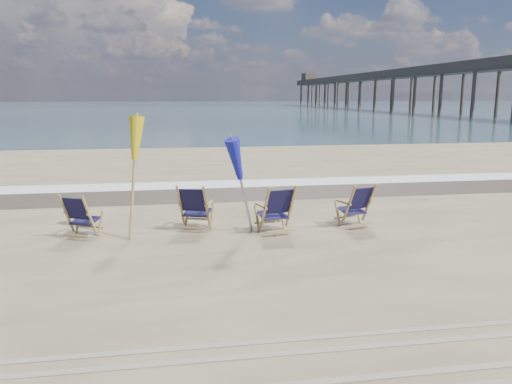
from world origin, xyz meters
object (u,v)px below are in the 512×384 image
Objects in this scene: beach_chair_3 at (369,204)px; umbrella_blue at (243,160)px; beach_chair_2 at (291,209)px; beach_chair_1 at (206,208)px; umbrella_yellow at (131,144)px; fishing_pier at (408,85)px; beach_chair_0 at (89,217)px.

umbrella_blue is at bearing -13.29° from beach_chair_3.
beach_chair_2 is 1.81m from beach_chair_3.
beach_chair_3 is (3.49, -0.13, -0.02)m from beach_chair_1.
beach_chair_2 is 0.50× the size of umbrella_blue.
umbrella_blue is (2.16, -0.13, -0.33)m from umbrella_yellow.
beach_chair_0 is at bearing -119.97° from fishing_pier.
fishing_pier reaches higher than beach_chair_2.
beach_chair_2 is at bearing -8.57° from beach_chair_3.
beach_chair_0 is at bearing -175.92° from umbrella_yellow.
fishing_pier reaches higher than umbrella_blue.
fishing_pier reaches higher than beach_chair_1.
fishing_pier is at bearing -95.40° from beach_chair_0.
beach_chair_0 is at bearing 178.71° from umbrella_blue.
beach_chair_3 reaches higher than beach_chair_0.
umbrella_blue is at bearing -3.42° from umbrella_yellow.
umbrella_blue is (3.02, -0.07, 1.07)m from beach_chair_0.
beach_chair_2 reaches higher than beach_chair_0.
fishing_pier reaches higher than umbrella_yellow.
beach_chair_2 is at bearing -117.46° from fishing_pier.
umbrella_yellow reaches higher than beach_chair_2.
fishing_pier is (35.47, 71.46, 4.17)m from beach_chair_3.
beach_chair_1 reaches higher than beach_chair_0.
beach_chair_1 is at bearing -118.64° from fishing_pier.
umbrella_blue is (0.73, -0.30, 1.03)m from beach_chair_1.
umbrella_yellow is at bearing 176.58° from umbrella_blue.
beach_chair_0 is 4.00m from beach_chair_2.
beach_chair_0 is 0.01× the size of fishing_pier.
fishing_pier reaches higher than beach_chair_0.
beach_chair_2 is 3.42m from umbrella_yellow.
umbrella_yellow is (0.86, 0.06, 1.40)m from beach_chair_0.
beach_chair_2 is at bearing -5.25° from umbrella_blue.
fishing_pier is (38.24, 71.63, 3.12)m from umbrella_blue.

